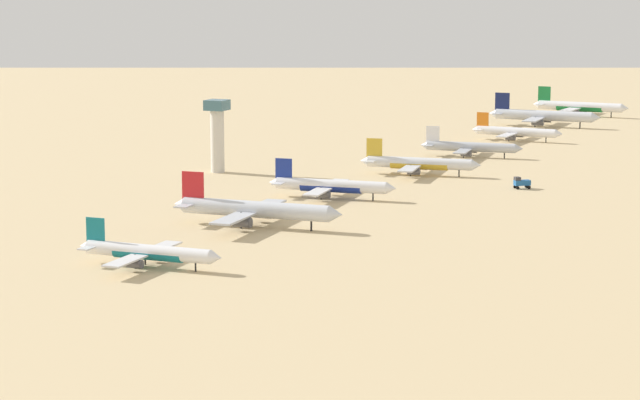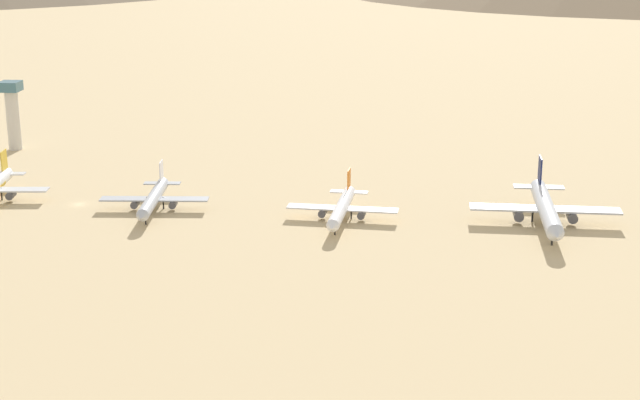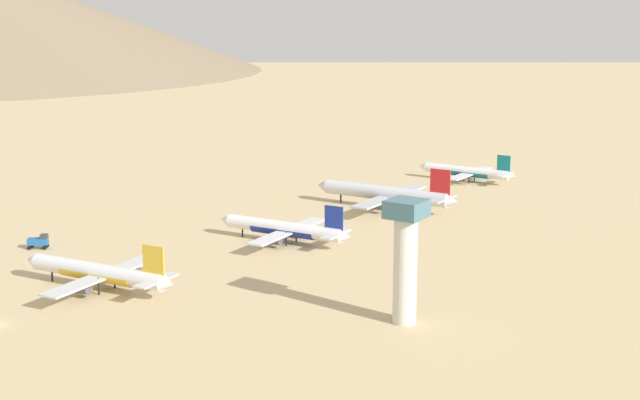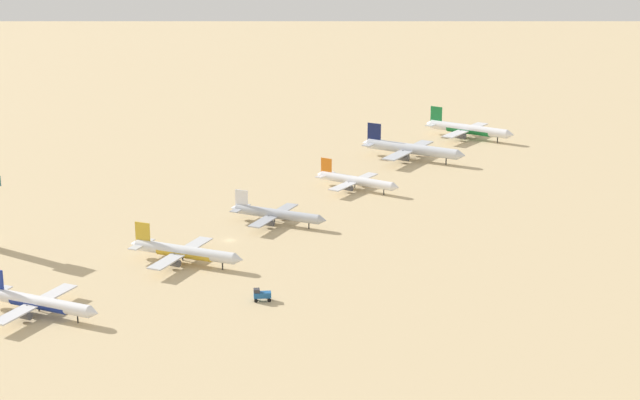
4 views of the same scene
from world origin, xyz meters
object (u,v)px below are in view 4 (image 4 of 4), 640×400
object	(u,v)px
parked_jet_2	(38,303)
service_truck	(261,294)
parked_jet_5	(356,181)
parked_jet_6	(411,149)
parked_jet_7	(468,129)
parked_jet_3	(184,252)
parked_jet_4	(276,214)

from	to	relation	value
parked_jet_2	service_truck	xyz separation A→B (m)	(50.85, 40.38, -1.88)
parked_jet_5	parked_jet_6	distance (m)	57.30
parked_jet_2	parked_jet_7	bearing A→B (deg)	84.39
parked_jet_3	parked_jet_5	distance (m)	108.01
parked_jet_2	parked_jet_4	xyz separation A→B (m)	(15.60, 108.24, -0.11)
parked_jet_7	service_truck	distance (m)	235.73
parked_jet_5	service_truck	bearing A→B (deg)	-76.18
service_truck	parked_jet_2	bearing A→B (deg)	-141.55
parked_jet_6	parked_jet_3	bearing A→B (deg)	-93.03
parked_jet_2	parked_jet_5	size ratio (longest dim) A/B	1.04
parked_jet_3	parked_jet_7	xyz separation A→B (m)	(15.90, 218.33, 0.58)
parked_jet_6	parked_jet_7	distance (m)	53.92
parked_jet_7	parked_jet_6	bearing A→B (deg)	-97.64
parked_jet_3	parked_jet_4	world-z (taller)	parked_jet_3
service_truck	parked_jet_3	bearing A→B (deg)	157.86
parked_jet_3	service_truck	world-z (taller)	parked_jet_3
parked_jet_2	parked_jet_7	distance (m)	276.20
parked_jet_5	parked_jet_3	bearing A→B (deg)	-94.94
parked_jet_5	parked_jet_7	xyz separation A→B (m)	(6.60, 110.73, 0.84)
parked_jet_7	service_truck	bearing A→B (deg)	-84.19
parked_jet_4	service_truck	world-z (taller)	parked_jet_4
parked_jet_5	parked_jet_7	distance (m)	110.92
parked_jet_6	parked_jet_7	xyz separation A→B (m)	(7.17, 53.44, -0.38)
parked_jet_5	parked_jet_7	world-z (taller)	parked_jet_7
parked_jet_2	parked_jet_5	bearing A→B (deg)	82.92
parked_jet_5	parked_jet_2	bearing A→B (deg)	-97.08
parked_jet_4	service_truck	distance (m)	76.49
service_truck	parked_jet_7	bearing A→B (deg)	95.81
parked_jet_3	service_truck	distance (m)	42.97
service_truck	parked_jet_6	bearing A→B (deg)	99.73
parked_jet_4	parked_jet_5	bearing A→B (deg)	85.11
parked_jet_5	service_truck	size ratio (longest dim) A/B	6.99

